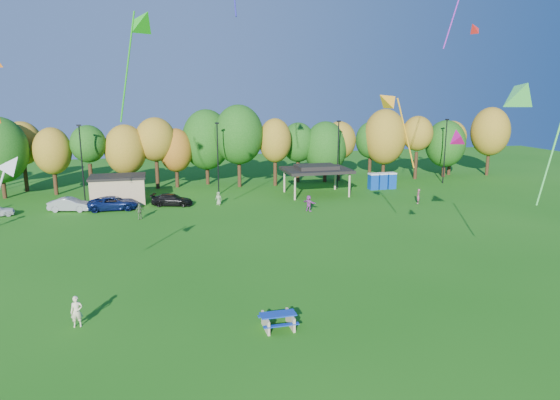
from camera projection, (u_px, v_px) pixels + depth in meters
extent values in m
plane|color=#19600F|center=(282.00, 353.00, 25.06)|extent=(160.00, 160.00, 0.00)
cylinder|color=black|center=(3.00, 184.00, 60.81)|extent=(0.50, 0.50, 3.56)
cylinder|color=black|center=(26.00, 177.00, 65.02)|extent=(0.50, 0.50, 3.79)
ellipsoid|color=olive|center=(22.00, 143.00, 64.07)|extent=(4.94, 4.94, 5.58)
cylinder|color=black|center=(55.00, 182.00, 62.98)|extent=(0.50, 0.50, 3.34)
ellipsoid|color=olive|center=(52.00, 151.00, 62.15)|extent=(4.61, 4.61, 5.88)
cylinder|color=black|center=(91.00, 179.00, 63.81)|extent=(0.50, 0.50, 3.82)
ellipsoid|color=#144C0F|center=(88.00, 144.00, 62.85)|extent=(4.43, 4.43, 4.73)
cylinder|color=black|center=(127.00, 178.00, 65.55)|extent=(0.50, 0.50, 3.25)
ellipsoid|color=olive|center=(125.00, 150.00, 64.74)|extent=(5.33, 5.33, 6.53)
cylinder|color=black|center=(157.00, 174.00, 66.94)|extent=(0.50, 0.50, 3.96)
ellipsoid|color=olive|center=(155.00, 139.00, 65.95)|extent=(5.31, 5.31, 5.82)
cylinder|color=black|center=(177.00, 176.00, 67.92)|extent=(0.50, 0.50, 3.05)
ellipsoid|color=#995914|center=(176.00, 150.00, 67.16)|extent=(4.54, 4.54, 5.87)
cylinder|color=black|center=(207.00, 171.00, 69.99)|extent=(0.50, 0.50, 3.77)
ellipsoid|color=#144C0F|center=(206.00, 140.00, 69.05)|extent=(6.69, 6.69, 8.35)
cylinder|color=black|center=(239.00, 171.00, 68.07)|extent=(0.50, 0.50, 4.28)
ellipsoid|color=#144C0F|center=(239.00, 135.00, 67.00)|extent=(6.64, 6.64, 8.01)
cylinder|color=black|center=(275.00, 172.00, 69.01)|extent=(0.50, 0.50, 3.76)
ellipsoid|color=olive|center=(275.00, 140.00, 68.07)|extent=(4.49, 4.49, 6.02)
cylinder|color=black|center=(298.00, 170.00, 71.91)|extent=(0.50, 0.50, 3.43)
ellipsoid|color=#144C0F|center=(298.00, 142.00, 71.05)|extent=(4.77, 4.77, 5.63)
cylinder|color=black|center=(325.00, 172.00, 72.07)|extent=(0.50, 0.50, 2.95)
ellipsoid|color=#144C0F|center=(325.00, 148.00, 71.33)|extent=(6.14, 6.14, 7.54)
cylinder|color=black|center=(339.00, 169.00, 73.00)|extent=(0.50, 0.50, 3.52)
ellipsoid|color=olive|center=(339.00, 140.00, 72.11)|extent=(4.78, 4.78, 5.53)
cylinder|color=black|center=(370.00, 166.00, 75.94)|extent=(0.50, 0.50, 3.39)
ellipsoid|color=#144C0F|center=(371.00, 140.00, 75.09)|extent=(4.54, 4.54, 5.46)
cylinder|color=black|center=(383.00, 166.00, 75.09)|extent=(0.50, 0.50, 3.72)
ellipsoid|color=olive|center=(385.00, 137.00, 74.16)|extent=(6.32, 6.32, 8.24)
cylinder|color=black|center=(416.00, 165.00, 74.22)|extent=(0.50, 0.50, 4.06)
ellipsoid|color=olive|center=(418.00, 133.00, 73.21)|extent=(4.50, 4.50, 5.13)
cylinder|color=black|center=(444.00, 167.00, 76.06)|extent=(0.50, 0.50, 3.05)
ellipsoid|color=#144C0F|center=(445.00, 144.00, 75.29)|extent=(5.97, 5.97, 7.05)
cylinder|color=black|center=(449.00, 164.00, 77.93)|extent=(0.50, 0.50, 3.55)
ellipsoid|color=olive|center=(451.00, 137.00, 77.04)|extent=(4.60, 4.60, 4.99)
cylinder|color=black|center=(488.00, 162.00, 77.46)|extent=(0.50, 0.50, 4.07)
ellipsoid|color=olive|center=(490.00, 132.00, 76.44)|extent=(5.83, 5.83, 7.42)
cylinder|color=black|center=(82.00, 164.00, 58.60)|extent=(0.16, 0.16, 9.00)
cube|color=black|center=(79.00, 125.00, 57.63)|extent=(0.50, 0.25, 0.18)
cylinder|color=black|center=(218.00, 159.00, 62.44)|extent=(0.16, 0.16, 9.00)
cube|color=black|center=(217.00, 123.00, 61.48)|extent=(0.50, 0.25, 0.18)
cylinder|color=black|center=(338.00, 155.00, 66.29)|extent=(0.16, 0.16, 9.00)
cube|color=black|center=(339.00, 121.00, 65.32)|extent=(0.50, 0.25, 0.18)
cylinder|color=black|center=(445.00, 152.00, 70.13)|extent=(0.16, 0.16, 9.00)
cube|color=black|center=(447.00, 120.00, 69.17)|extent=(0.50, 0.25, 0.18)
cube|color=tan|center=(118.00, 190.00, 58.31)|extent=(6.00, 4.00, 3.00)
cube|color=black|center=(117.00, 177.00, 57.96)|extent=(6.30, 4.30, 0.25)
cylinder|color=tan|center=(295.00, 188.00, 59.92)|extent=(0.24, 0.24, 3.00)
cylinder|color=tan|center=(349.00, 185.00, 61.60)|extent=(0.24, 0.24, 3.00)
cylinder|color=tan|center=(284.00, 181.00, 64.66)|extent=(0.24, 0.24, 3.00)
cylinder|color=tan|center=(335.00, 178.00, 66.34)|extent=(0.24, 0.24, 3.00)
cube|color=black|center=(316.00, 170.00, 62.78)|extent=(8.20, 6.20, 0.35)
cube|color=black|center=(316.00, 167.00, 62.69)|extent=(5.00, 3.50, 0.45)
cube|color=#0B3998|center=(373.00, 182.00, 66.44)|extent=(1.10, 1.10, 2.00)
cube|color=silver|center=(373.00, 174.00, 66.21)|extent=(1.15, 1.15, 0.18)
cube|color=#0B3998|center=(382.00, 182.00, 66.77)|extent=(1.10, 1.10, 2.00)
cube|color=silver|center=(382.00, 174.00, 66.54)|extent=(1.15, 1.15, 0.18)
cube|color=#0B3998|center=(391.00, 181.00, 67.07)|extent=(1.10, 1.10, 2.00)
cube|color=silver|center=(391.00, 173.00, 66.84)|extent=(1.15, 1.15, 0.18)
cube|color=tan|center=(266.00, 323.00, 27.49)|extent=(0.15, 1.60, 0.79)
cube|color=tan|center=(290.00, 320.00, 27.85)|extent=(0.15, 1.60, 0.79)
cube|color=#11329C|center=(278.00, 314.00, 27.58)|extent=(1.99, 0.85, 0.07)
cube|color=#11329C|center=(281.00, 325.00, 27.01)|extent=(1.98, 0.30, 0.05)
cube|color=#11329C|center=(275.00, 315.00, 28.29)|extent=(1.98, 0.30, 0.05)
imported|color=beige|center=(77.00, 312.00, 27.74)|extent=(0.66, 0.45, 1.79)
imported|color=#9A9AA0|center=(70.00, 205.00, 54.51)|extent=(4.73, 2.54, 1.48)
imported|color=#0D1B50|center=(114.00, 203.00, 55.10)|extent=(5.45, 2.55, 1.51)
imported|color=black|center=(172.00, 200.00, 57.13)|extent=(5.01, 3.06, 1.36)
imported|color=gray|center=(219.00, 198.00, 57.49)|extent=(0.90, 0.83, 1.54)
imported|color=#536B41|center=(140.00, 211.00, 51.01)|extent=(1.07, 0.70, 1.68)
imported|color=#A04B5E|center=(418.00, 196.00, 58.16)|extent=(0.67, 0.75, 1.73)
imported|color=#A645A0|center=(309.00, 203.00, 54.43)|extent=(1.40, 1.64, 1.78)
cone|color=#FFA41A|center=(385.00, 100.00, 32.81)|extent=(1.86, 1.57, 1.67)
cylinder|color=#FFA41A|center=(406.00, 134.00, 33.36)|extent=(1.79, 0.47, 4.73)
cone|color=#D20B79|center=(457.00, 135.00, 27.53)|extent=(1.29, 1.53, 1.31)
cone|color=green|center=(143.00, 20.00, 32.17)|extent=(2.61, 2.78, 2.25)
cylinder|color=green|center=(127.00, 69.00, 30.90)|extent=(1.43, 2.15, 6.61)
cone|color=#55F25F|center=(522.00, 92.00, 28.08)|extent=(2.60, 2.97, 2.54)
cylinder|color=#55F25F|center=(553.00, 151.00, 27.04)|extent=(0.89, 2.39, 6.61)
cone|color=silver|center=(12.00, 165.00, 23.81)|extent=(1.65, 1.45, 1.36)
cone|color=red|center=(474.00, 28.00, 49.45)|extent=(1.80, 1.57, 1.50)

